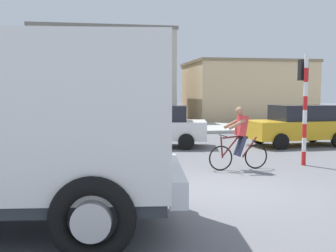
{
  "coord_description": "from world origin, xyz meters",
  "views": [
    {
      "loc": [
        -2.63,
        -8.07,
        2.13
      ],
      "look_at": [
        -0.83,
        2.5,
        1.2
      ],
      "focal_mm": 42.57,
      "sensor_mm": 36.0,
      "label": 1
    }
  ],
  "objects_px": {
    "car_red_near": "(155,126)",
    "car_far_side": "(299,125)",
    "traffic_light_pole": "(304,94)",
    "pedestrian_near_kerb": "(77,123)",
    "cyclist": "(239,138)",
    "car_white_mid": "(67,126)"
  },
  "relations": [
    {
      "from": "car_red_near",
      "to": "car_far_side",
      "type": "relative_size",
      "value": 1.03
    },
    {
      "from": "traffic_light_pole",
      "to": "car_red_near",
      "type": "relative_size",
      "value": 0.75
    },
    {
      "from": "car_far_side",
      "to": "pedestrian_near_kerb",
      "type": "distance_m",
      "value": 8.97
    },
    {
      "from": "car_red_near",
      "to": "car_far_side",
      "type": "height_order",
      "value": "same"
    },
    {
      "from": "traffic_light_pole",
      "to": "car_far_side",
      "type": "bearing_deg",
      "value": 63.67
    },
    {
      "from": "pedestrian_near_kerb",
      "to": "car_far_side",
      "type": "bearing_deg",
      "value": -14.28
    },
    {
      "from": "cyclist",
      "to": "car_far_side",
      "type": "distance_m",
      "value": 5.87
    },
    {
      "from": "traffic_light_pole",
      "to": "pedestrian_near_kerb",
      "type": "xyz_separation_m",
      "value": [
        -6.77,
        6.1,
        -1.22
      ]
    },
    {
      "from": "traffic_light_pole",
      "to": "pedestrian_near_kerb",
      "type": "distance_m",
      "value": 9.2
    },
    {
      "from": "car_far_side",
      "to": "car_white_mid",
      "type": "bearing_deg",
      "value": 172.18
    },
    {
      "from": "car_far_side",
      "to": "pedestrian_near_kerb",
      "type": "height_order",
      "value": "pedestrian_near_kerb"
    },
    {
      "from": "traffic_light_pole",
      "to": "car_red_near",
      "type": "bearing_deg",
      "value": 129.33
    },
    {
      "from": "car_white_mid",
      "to": "pedestrian_near_kerb",
      "type": "height_order",
      "value": "pedestrian_near_kerb"
    },
    {
      "from": "cyclist",
      "to": "car_red_near",
      "type": "distance_m",
      "value": 5.21
    },
    {
      "from": "cyclist",
      "to": "traffic_light_pole",
      "type": "xyz_separation_m",
      "value": [
        2.08,
        0.41,
        1.2
      ]
    },
    {
      "from": "cyclist",
      "to": "pedestrian_near_kerb",
      "type": "distance_m",
      "value": 8.02
    },
    {
      "from": "pedestrian_near_kerb",
      "to": "traffic_light_pole",
      "type": "bearing_deg",
      "value": -42.0
    },
    {
      "from": "car_red_near",
      "to": "traffic_light_pole",
      "type": "bearing_deg",
      "value": -50.67
    },
    {
      "from": "car_red_near",
      "to": "pedestrian_near_kerb",
      "type": "relative_size",
      "value": 2.63
    },
    {
      "from": "car_red_near",
      "to": "cyclist",
      "type": "bearing_deg",
      "value": -71.7
    },
    {
      "from": "car_white_mid",
      "to": "pedestrian_near_kerb",
      "type": "bearing_deg",
      "value": 72.1
    },
    {
      "from": "traffic_light_pole",
      "to": "pedestrian_near_kerb",
      "type": "relative_size",
      "value": 1.98
    }
  ]
}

